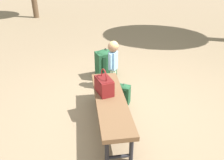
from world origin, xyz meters
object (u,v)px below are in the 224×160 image
Objects in this scene: handbag at (104,85)px; backpack_small at (123,93)px; backpack_large at (106,63)px; child_standing at (113,58)px; park_bench at (111,102)px.

backpack_small is (0.45, -0.29, -0.40)m from handbag.
backpack_large is at bearing 0.88° from handbag.
child_standing is 0.68m from backpack_small.
backpack_large is at bearing 18.33° from backpack_small.
park_bench is at bearing -150.73° from handbag.
park_bench is 1.57m from backpack_large.
park_bench is 1.14m from child_standing.
backpack_large is at bearing 18.41° from child_standing.
child_standing is (0.95, -0.13, 0.03)m from handbag.
handbag is at bearing 172.49° from child_standing.
handbag reaches higher than backpack_large.
handbag is at bearing 29.27° from park_bench.
child_standing is 1.46× the size of backpack_large.
backpack_large is 1.01m from backpack_small.
child_standing is at bearing -1.74° from park_bench.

